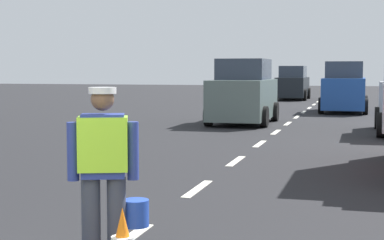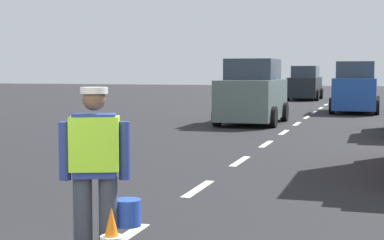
{
  "view_description": "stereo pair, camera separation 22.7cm",
  "coord_description": "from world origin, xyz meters",
  "views": [
    {
      "loc": [
        2.4,
        -3.42,
        1.83
      ],
      "look_at": [
        0.02,
        5.29,
        1.1
      ],
      "focal_mm": 58.1,
      "sensor_mm": 36.0,
      "label": 1
    },
    {
      "loc": [
        2.62,
        -3.35,
        1.83
      ],
      "look_at": [
        0.02,
        5.29,
        1.1
      ],
      "focal_mm": 58.1,
      "sensor_mm": 36.0,
      "label": 2
    }
  ],
  "objects": [
    {
      "name": "car_outgoing_far",
      "position": [
        1.68,
        24.19,
        1.01
      ],
      "size": [
        1.99,
        4.22,
        2.18
      ],
      "color": "#1E4799",
      "rests_on": "ground"
    },
    {
      "name": "ground_plane",
      "position": [
        0.0,
        21.0,
        0.0
      ],
      "size": [
        96.0,
        96.0,
        0.0
      ],
      "primitive_type": "plane",
      "color": "black"
    },
    {
      "name": "lane_center_line",
      "position": [
        0.0,
        25.2,
        0.0
      ],
      "size": [
        0.14,
        46.4,
        0.01
      ],
      "color": "silver",
      "rests_on": "ground"
    },
    {
      "name": "road_worker",
      "position": [
        0.09,
        1.96,
        0.93
      ],
      "size": [
        0.69,
        0.54,
        1.67
      ],
      "color": "#383D4C",
      "rests_on": "ground"
    },
    {
      "name": "car_oncoming_second",
      "position": [
        -1.48,
        17.44,
        1.02
      ],
      "size": [
        2.04,
        4.05,
        2.2
      ],
      "color": "slate",
      "rests_on": "ground"
    },
    {
      "name": "car_oncoming_third",
      "position": [
        -1.7,
        35.13,
        0.96
      ],
      "size": [
        1.94,
        4.31,
        2.06
      ],
      "color": "black",
      "rests_on": "ground"
    }
  ]
}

